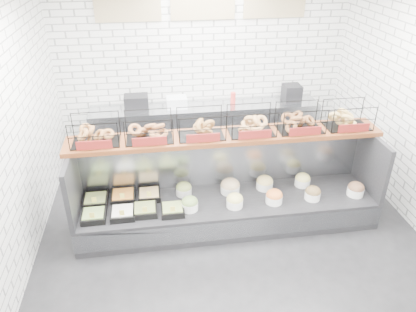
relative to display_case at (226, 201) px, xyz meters
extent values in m
plane|color=black|center=(0.02, -0.34, -0.33)|extent=(5.50, 5.50, 0.00)
cube|color=white|center=(0.02, 2.41, 1.17)|extent=(5.00, 0.02, 3.00)
cube|color=white|center=(-2.48, -0.34, 1.17)|extent=(0.02, 5.50, 3.00)
cube|color=#C8B58B|center=(-1.18, 2.38, 2.17)|extent=(1.05, 0.03, 0.42)
cube|color=#C8B58B|center=(0.02, 2.38, 2.17)|extent=(1.05, 0.03, 0.42)
cube|color=#C8B58B|center=(1.22, 2.38, 2.17)|extent=(1.05, 0.03, 0.42)
cube|color=black|center=(0.02, -0.04, -0.13)|extent=(4.00, 0.90, 0.40)
cube|color=#93969B|center=(0.02, -0.48, -0.11)|extent=(4.00, 0.03, 0.28)
cube|color=#93969B|center=(0.02, 0.37, 0.47)|extent=(4.00, 0.08, 0.80)
cube|color=black|center=(-1.95, -0.04, 0.47)|extent=(0.06, 0.90, 0.80)
cube|color=black|center=(1.99, -0.04, 0.47)|extent=(0.06, 0.90, 0.80)
cube|color=black|center=(-1.73, -0.23, 0.11)|extent=(0.30, 0.30, 0.08)
cube|color=#7B9B4F|center=(-1.73, -0.23, 0.15)|extent=(0.26, 0.26, 0.04)
cube|color=#F1DD53|center=(-1.73, -0.34, 0.20)|extent=(0.06, 0.01, 0.08)
cube|color=black|center=(-1.73, 0.11, 0.11)|extent=(0.31, 0.31, 0.08)
cube|color=olive|center=(-1.73, 0.11, 0.15)|extent=(0.27, 0.27, 0.04)
cube|color=#F1DD53|center=(-1.73, 0.00, 0.20)|extent=(0.06, 0.01, 0.08)
cube|color=black|center=(-1.37, -0.23, 0.11)|extent=(0.30, 0.30, 0.08)
cube|color=silver|center=(-1.37, -0.23, 0.15)|extent=(0.26, 0.26, 0.04)
cube|color=#F1DD53|center=(-1.37, -0.34, 0.20)|extent=(0.06, 0.01, 0.08)
cube|color=black|center=(-1.37, 0.14, 0.11)|extent=(0.32, 0.32, 0.08)
cube|color=orange|center=(-1.37, 0.14, 0.15)|extent=(0.27, 0.27, 0.04)
cube|color=#F1DD53|center=(-1.37, 0.03, 0.20)|extent=(0.06, 0.01, 0.08)
cube|color=black|center=(-1.09, -0.20, 0.11)|extent=(0.30, 0.30, 0.08)
cube|color=olive|center=(-1.09, -0.20, 0.15)|extent=(0.26, 0.26, 0.04)
cube|color=#F1DD53|center=(-1.09, -0.31, 0.20)|extent=(0.06, 0.01, 0.08)
cube|color=black|center=(-1.03, 0.13, 0.11)|extent=(0.30, 0.30, 0.08)
cube|color=#E2BB73|center=(-1.03, 0.13, 0.15)|extent=(0.25, 0.25, 0.04)
cube|color=#F1DD53|center=(-1.03, 0.03, 0.20)|extent=(0.06, 0.01, 0.08)
cube|color=black|center=(-0.74, -0.25, 0.11)|extent=(0.29, 0.29, 0.08)
cube|color=#81964C|center=(-0.74, -0.25, 0.15)|extent=(0.25, 0.25, 0.04)
cube|color=#F1DD53|center=(-0.74, -0.35, 0.20)|extent=(0.06, 0.01, 0.08)
cylinder|color=white|center=(-0.51, -0.21, 0.13)|extent=(0.22, 0.22, 0.11)
ellipsoid|color=olive|center=(-0.51, -0.21, 0.19)|extent=(0.21, 0.21, 0.15)
cylinder|color=white|center=(-0.56, 0.14, 0.13)|extent=(0.21, 0.21, 0.11)
ellipsoid|color=olive|center=(-0.56, 0.14, 0.19)|extent=(0.21, 0.21, 0.15)
cylinder|color=white|center=(0.08, -0.23, 0.13)|extent=(0.22, 0.22, 0.11)
ellipsoid|color=#CFC46A|center=(0.08, -0.23, 0.19)|extent=(0.22, 0.22, 0.15)
cylinder|color=white|center=(0.08, 0.11, 0.13)|extent=(0.26, 0.26, 0.11)
ellipsoid|color=tan|center=(0.08, 0.11, 0.19)|extent=(0.26, 0.26, 0.18)
cylinder|color=white|center=(0.61, -0.21, 0.13)|extent=(0.22, 0.22, 0.11)
ellipsoid|color=orange|center=(0.61, -0.21, 0.19)|extent=(0.22, 0.22, 0.15)
cylinder|color=white|center=(0.58, 0.13, 0.13)|extent=(0.23, 0.23, 0.11)
ellipsoid|color=tan|center=(0.58, 0.13, 0.19)|extent=(0.23, 0.23, 0.16)
cylinder|color=white|center=(1.15, -0.21, 0.13)|extent=(0.21, 0.21, 0.11)
ellipsoid|color=brown|center=(1.15, -0.21, 0.19)|extent=(0.21, 0.21, 0.15)
cylinder|color=white|center=(1.13, 0.13, 0.13)|extent=(0.21, 0.21, 0.11)
ellipsoid|color=#DAD06F|center=(1.13, 0.13, 0.19)|extent=(0.21, 0.21, 0.15)
cylinder|color=white|center=(1.76, -0.20, 0.13)|extent=(0.23, 0.23, 0.11)
ellipsoid|color=brown|center=(1.76, -0.20, 0.19)|extent=(0.22, 0.22, 0.15)
cube|color=#4B2210|center=(0.02, 0.18, 0.90)|extent=(4.10, 0.50, 0.06)
cube|color=black|center=(-1.62, 0.18, 1.10)|extent=(0.60, 0.38, 0.34)
cube|color=maroon|center=(-1.62, -0.03, 1.00)|extent=(0.42, 0.02, 0.11)
cube|color=black|center=(-0.96, 0.18, 1.10)|extent=(0.60, 0.38, 0.34)
cube|color=maroon|center=(-0.96, -0.03, 1.00)|extent=(0.42, 0.02, 0.11)
cube|color=black|center=(-0.31, 0.18, 1.10)|extent=(0.60, 0.38, 0.34)
cube|color=maroon|center=(-0.31, -0.03, 1.00)|extent=(0.42, 0.02, 0.11)
cube|color=black|center=(0.35, 0.18, 1.10)|extent=(0.60, 0.38, 0.34)
cube|color=maroon|center=(0.35, -0.03, 1.00)|extent=(0.42, 0.02, 0.11)
cube|color=black|center=(1.01, 0.18, 1.10)|extent=(0.60, 0.38, 0.34)
cube|color=maroon|center=(1.01, -0.03, 1.00)|extent=(0.42, 0.02, 0.11)
cube|color=black|center=(1.66, 0.18, 1.10)|extent=(0.60, 0.38, 0.34)
cube|color=maroon|center=(1.66, -0.03, 1.00)|extent=(0.42, 0.02, 0.11)
cube|color=#93969B|center=(0.02, 2.09, 0.12)|extent=(4.00, 0.60, 0.90)
cube|color=black|center=(-1.17, 2.10, 0.69)|extent=(0.40, 0.30, 0.24)
cube|color=silver|center=(-0.48, 2.09, 0.66)|extent=(0.35, 0.28, 0.18)
cylinder|color=red|center=(0.50, 2.06, 0.68)|extent=(0.09, 0.09, 0.22)
cube|color=black|center=(1.56, 2.07, 0.72)|extent=(0.30, 0.30, 0.30)
camera|label=1|loc=(-0.90, -4.46, 3.23)|focal=35.00mm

